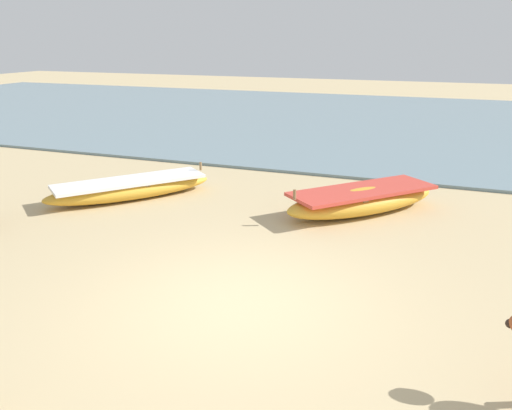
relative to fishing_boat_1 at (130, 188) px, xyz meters
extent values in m
plane|color=tan|center=(4.25, -3.74, -0.25)|extent=(80.00, 80.00, 0.00)
cube|color=slate|center=(4.25, 13.51, -0.21)|extent=(60.00, 20.00, 0.08)
ellipsoid|color=gold|center=(0.00, 0.00, -0.02)|extent=(3.15, 3.58, 0.45)
cube|color=white|center=(0.00, 0.00, 0.17)|extent=(2.85, 3.21, 0.07)
cube|color=olive|center=(0.18, 0.22, 0.10)|extent=(0.69, 0.59, 0.04)
cylinder|color=olive|center=(1.12, 1.38, 0.30)|extent=(0.06, 0.06, 0.20)
ellipsoid|color=gold|center=(5.16, 0.87, 0.02)|extent=(3.25, 3.42, 0.53)
cube|color=#CC3F33|center=(5.16, 0.87, 0.24)|extent=(2.94, 3.09, 0.07)
cube|color=olive|center=(4.98, 0.67, 0.16)|extent=(0.77, 0.71, 0.04)
cylinder|color=olive|center=(4.04, -0.37, 0.38)|extent=(0.06, 0.06, 0.20)
sphere|color=#2D2119|center=(7.57, -4.46, 0.53)|extent=(0.12, 0.12, 0.10)
camera|label=1|loc=(6.82, -9.81, 3.33)|focal=36.87mm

